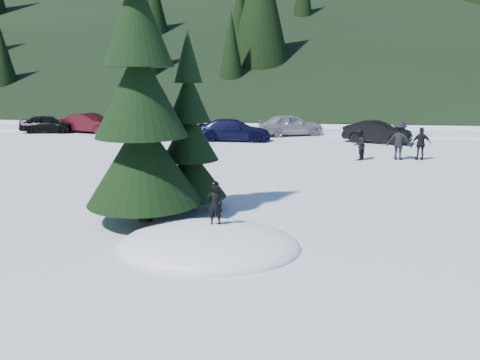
# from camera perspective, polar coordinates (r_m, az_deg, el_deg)

# --- Properties ---
(ground) EXTENTS (200.00, 200.00, 0.00)m
(ground) POSITION_cam_1_polar(r_m,az_deg,el_deg) (11.51, -3.75, -8.10)
(ground) COLOR white
(ground) RESTS_ON ground
(snow_mound) EXTENTS (4.48, 3.52, 0.96)m
(snow_mound) POSITION_cam_1_polar(r_m,az_deg,el_deg) (11.51, -3.75, -8.10)
(snow_mound) COLOR white
(snow_mound) RESTS_ON ground
(forest_hillside) EXTENTS (200.00, 60.00, 25.00)m
(forest_hillside) POSITION_cam_1_polar(r_m,az_deg,el_deg) (65.13, 5.82, 20.07)
(forest_hillside) COLOR black
(forest_hillside) RESTS_ON ground
(spruce_tall) EXTENTS (3.20, 3.20, 8.60)m
(spruce_tall) POSITION_cam_1_polar(r_m,az_deg,el_deg) (13.10, -12.02, 9.10)
(spruce_tall) COLOR black
(spruce_tall) RESTS_ON ground
(spruce_short) EXTENTS (2.20, 2.20, 5.37)m
(spruce_short) POSITION_cam_1_polar(r_m,az_deg,el_deg) (14.28, -6.14, 4.67)
(spruce_short) COLOR black
(spruce_short) RESTS_ON ground
(child_skier) EXTENTS (0.41, 0.30, 1.02)m
(child_skier) POSITION_cam_1_polar(r_m,az_deg,el_deg) (11.48, -3.06, -2.94)
(child_skier) COLOR black
(child_skier) RESTS_ON snow_mound
(adult_0) EXTENTS (0.84, 0.92, 1.53)m
(adult_0) POSITION_cam_1_polar(r_m,az_deg,el_deg) (23.56, 14.31, 4.22)
(adult_0) COLOR black
(adult_0) RESTS_ON ground
(adult_1) EXTENTS (0.97, 0.48, 1.60)m
(adult_1) POSITION_cam_1_polar(r_m,az_deg,el_deg) (24.52, 21.20, 4.15)
(adult_1) COLOR black
(adult_1) RESTS_ON ground
(adult_2) EXTENTS (1.40, 1.14, 1.89)m
(adult_2) POSITION_cam_1_polar(r_m,az_deg,el_deg) (24.19, 18.84, 4.57)
(adult_2) COLOR black
(adult_2) RESTS_ON ground
(car_0) EXTENTS (3.91, 2.00, 1.27)m
(car_0) POSITION_cam_1_polar(r_m,az_deg,el_deg) (36.57, -22.43, 6.34)
(car_0) COLOR black
(car_0) RESTS_ON ground
(car_1) EXTENTS (4.43, 2.48, 1.38)m
(car_1) POSITION_cam_1_polar(r_m,az_deg,el_deg) (35.47, -17.82, 6.62)
(car_1) COLOR #3C0A10
(car_1) RESTS_ON ground
(car_2) EXTENTS (5.57, 3.25, 1.46)m
(car_2) POSITION_cam_1_polar(r_m,az_deg,el_deg) (31.48, -9.68, 6.41)
(car_2) COLOR #4A4B51
(car_2) RESTS_ON ground
(car_3) EXTENTS (4.67, 1.94, 1.35)m
(car_3) POSITION_cam_1_polar(r_m,az_deg,el_deg) (29.69, -0.78, 6.11)
(car_3) COLOR black
(car_3) RESTS_ON ground
(car_4) EXTENTS (4.69, 3.34, 1.48)m
(car_4) POSITION_cam_1_polar(r_m,az_deg,el_deg) (32.40, 6.20, 6.71)
(car_4) COLOR gray
(car_4) RESTS_ON ground
(car_5) EXTENTS (4.28, 2.70, 1.33)m
(car_5) POSITION_cam_1_polar(r_m,az_deg,el_deg) (29.95, 16.38, 5.64)
(car_5) COLOR black
(car_5) RESTS_ON ground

